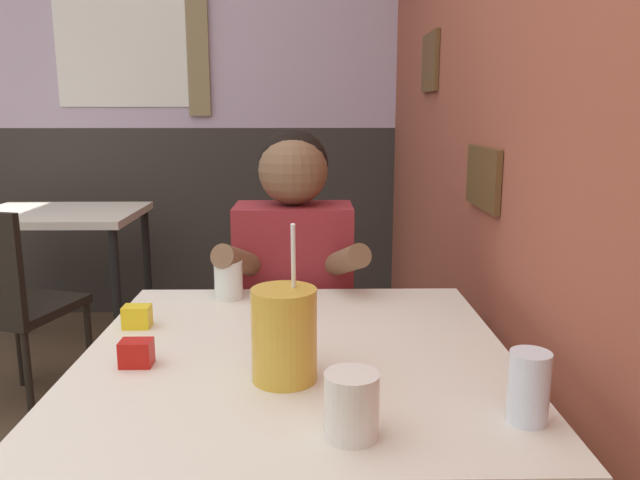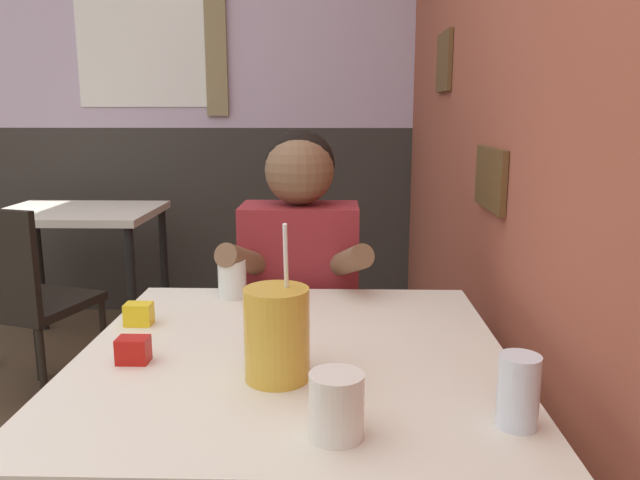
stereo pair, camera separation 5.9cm
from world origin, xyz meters
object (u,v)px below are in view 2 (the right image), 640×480
Objects in this scene: background_table at (78,227)px; person_seated at (300,313)px; main_table at (293,382)px; chair_near_window at (19,294)px; cocktail_pitcher at (277,334)px.

background_table is 0.67× the size of person_seated.
main_table is 0.78× the size of person_seated.
main_table is at bearing -56.64° from background_table.
main_table is 1.06× the size of chair_near_window.
main_table is 0.20m from cocktail_pitcher.
background_table is 0.90× the size of chair_near_window.
chair_near_window is 0.74× the size of person_seated.
background_table is 2.66× the size of cocktail_pitcher.
background_table is at bearing 110.26° from chair_near_window.
person_seated is at bearing -46.08° from background_table.
chair_near_window is at bearing -86.62° from background_table.
chair_near_window is 1.26m from person_seated.
main_table is 1.17× the size of background_table.
person_seated is (1.17, -1.22, -0.03)m from background_table.
cocktail_pitcher is (-0.02, -0.13, 0.15)m from main_table.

